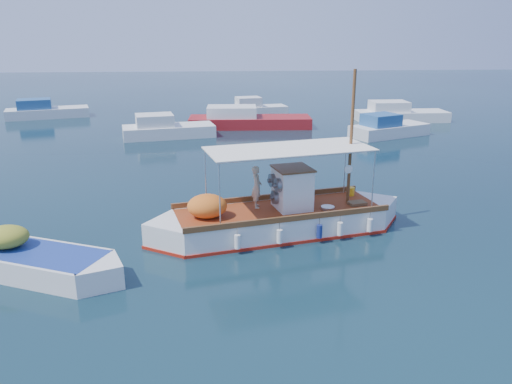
{
  "coord_description": "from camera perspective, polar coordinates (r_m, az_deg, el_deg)",
  "views": [
    {
      "loc": [
        -2.62,
        -16.8,
        6.85
      ],
      "look_at": [
        -1.21,
        0.0,
        1.47
      ],
      "focal_mm": 35.0,
      "sensor_mm": 36.0,
      "label": 1
    }
  ],
  "objects": [
    {
      "name": "bg_boat_nw",
      "position": [
        35.13,
        -10.25,
        6.99
      ],
      "size": [
        6.52,
        3.57,
        1.8
      ],
      "rotation": [
        0.0,
        0.0,
        0.2
      ],
      "color": "silver",
      "rests_on": "ground"
    },
    {
      "name": "ground",
      "position": [
        18.33,
        3.8,
        -4.29
      ],
      "size": [
        160.0,
        160.0,
        0.0
      ],
      "primitive_type": "plane",
      "color": "black",
      "rests_on": "ground"
    },
    {
      "name": "bg_boat_far_n",
      "position": [
        43.99,
        -0.09,
        9.39
      ],
      "size": [
        5.39,
        2.91,
        1.8
      ],
      "rotation": [
        0.0,
        0.0,
        0.19
      ],
      "color": "silver",
      "rests_on": "ground"
    },
    {
      "name": "bg_boat_far_w",
      "position": [
        46.34,
        -22.95,
        8.43
      ],
      "size": [
        6.94,
        4.04,
        1.8
      ],
      "rotation": [
        0.0,
        0.0,
        0.28
      ],
      "color": "silver",
      "rests_on": "ground"
    },
    {
      "name": "bg_boat_ne",
      "position": [
        36.02,
        14.79,
        6.95
      ],
      "size": [
        5.97,
        4.2,
        1.8
      ],
      "rotation": [
        0.0,
        0.0,
        0.4
      ],
      "color": "silver",
      "rests_on": "ground"
    },
    {
      "name": "bg_boat_e",
      "position": [
        42.81,
        15.99,
        8.48
      ],
      "size": [
        7.3,
        2.68,
        1.8
      ],
      "rotation": [
        0.0,
        0.0,
        -0.01
      ],
      "color": "silver",
      "rests_on": "ground"
    },
    {
      "name": "fishing_caique",
      "position": [
        17.87,
        2.49,
        -3.09
      ],
      "size": [
        9.4,
        4.09,
        5.88
      ],
      "rotation": [
        0.0,
        0.0,
        0.22
      ],
      "color": "white",
      "rests_on": "ground"
    },
    {
      "name": "dinghy",
      "position": [
        16.49,
        -24.49,
        -7.3
      ],
      "size": [
        5.92,
        3.55,
        1.58
      ],
      "rotation": [
        0.0,
        0.0,
        -0.42
      ],
      "color": "white",
      "rests_on": "ground"
    },
    {
      "name": "bg_boat_n",
      "position": [
        38.29,
        -1.15,
        8.13
      ],
      "size": [
        9.28,
        3.22,
        1.8
      ],
      "rotation": [
        0.0,
        0.0,
        -0.05
      ],
      "color": "maroon",
      "rests_on": "ground"
    }
  ]
}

